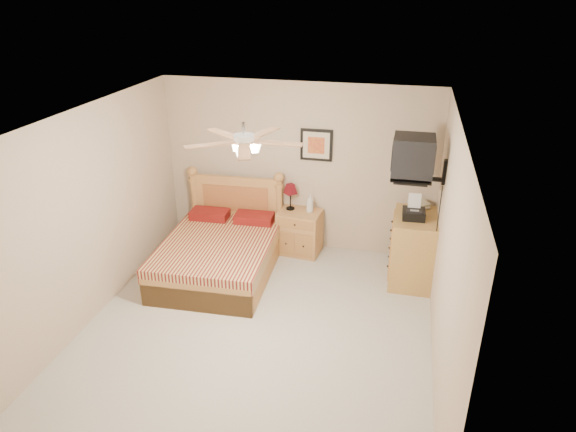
% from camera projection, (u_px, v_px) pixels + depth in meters
% --- Properties ---
extents(floor, '(4.50, 4.50, 0.00)m').
position_uv_depth(floor, '(256.00, 330.00, 6.03)').
color(floor, '#AAA59A').
rests_on(floor, ground).
extents(ceiling, '(4.00, 4.50, 0.04)m').
position_uv_depth(ceiling, '(250.00, 121.00, 4.98)').
color(ceiling, white).
rests_on(ceiling, ground).
extents(wall_back, '(4.00, 0.04, 2.50)m').
position_uv_depth(wall_back, '(298.00, 168.00, 7.49)').
color(wall_back, tan).
rests_on(wall_back, ground).
extents(wall_front, '(4.00, 0.04, 2.50)m').
position_uv_depth(wall_front, '(158.00, 381.00, 3.52)').
color(wall_front, tan).
rests_on(wall_front, ground).
extents(wall_left, '(0.04, 4.50, 2.50)m').
position_uv_depth(wall_left, '(87.00, 218.00, 5.92)').
color(wall_left, tan).
rests_on(wall_left, ground).
extents(wall_right, '(0.04, 4.50, 2.50)m').
position_uv_depth(wall_right, '(446.00, 257.00, 5.09)').
color(wall_right, tan).
rests_on(wall_right, ground).
extents(bed, '(1.51, 1.94, 1.22)m').
position_uv_depth(bed, '(217.00, 235.00, 6.94)').
color(bed, '#B77B37').
rests_on(bed, ground).
extents(nightstand, '(0.65, 0.51, 0.66)m').
position_uv_depth(nightstand, '(300.00, 232.00, 7.64)').
color(nightstand, '#A16D46').
rests_on(nightstand, ground).
extents(table_lamp, '(0.22, 0.22, 0.40)m').
position_uv_depth(table_lamp, '(290.00, 196.00, 7.51)').
color(table_lamp, '#590B14').
rests_on(table_lamp, nightstand).
extents(lotion_bottle, '(0.11, 0.11, 0.27)m').
position_uv_depth(lotion_bottle, '(310.00, 203.00, 7.45)').
color(lotion_bottle, silver).
rests_on(lotion_bottle, nightstand).
extents(framed_picture, '(0.46, 0.04, 0.46)m').
position_uv_depth(framed_picture, '(316.00, 145.00, 7.26)').
color(framed_picture, black).
rests_on(framed_picture, wall_back).
extents(dresser, '(0.57, 0.81, 0.95)m').
position_uv_depth(dresser, '(413.00, 249.00, 6.85)').
color(dresser, '#A27033').
rests_on(dresser, ground).
extents(fax_machine, '(0.30, 0.32, 0.30)m').
position_uv_depth(fax_machine, '(414.00, 207.00, 6.55)').
color(fax_machine, black).
rests_on(fax_machine, dresser).
extents(magazine_lower, '(0.32, 0.36, 0.03)m').
position_uv_depth(magazine_lower, '(411.00, 205.00, 6.95)').
color(magazine_lower, '#BCB399').
rests_on(magazine_lower, dresser).
extents(magazine_upper, '(0.30, 0.33, 0.02)m').
position_uv_depth(magazine_upper, '(414.00, 203.00, 6.95)').
color(magazine_upper, '#9C9477').
rests_on(magazine_upper, magazine_lower).
extents(wall_tv, '(0.56, 0.46, 0.58)m').
position_uv_depth(wall_tv, '(426.00, 159.00, 6.09)').
color(wall_tv, black).
rests_on(wall_tv, wall_right).
extents(ceiling_fan, '(1.14, 1.14, 0.28)m').
position_uv_depth(ceiling_fan, '(244.00, 141.00, 4.86)').
color(ceiling_fan, white).
rests_on(ceiling_fan, ceiling).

